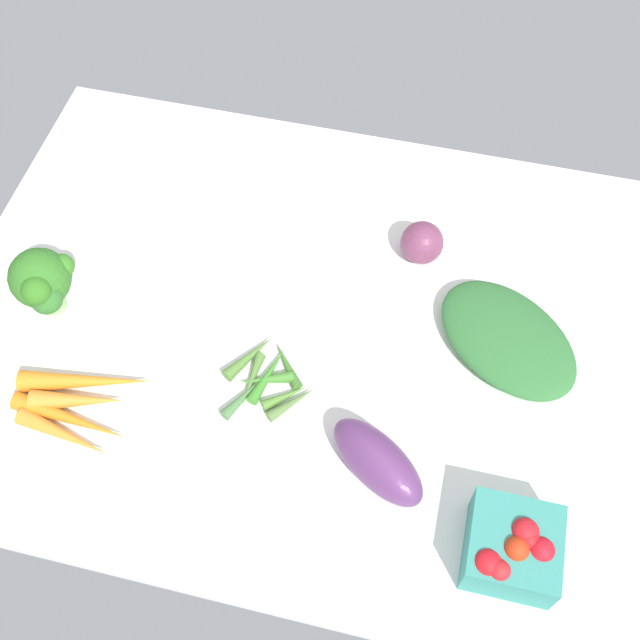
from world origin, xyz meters
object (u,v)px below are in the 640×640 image
okra_pile (266,379)px  broccoli_head (42,282)px  eggplant (377,462)px  leafy_greens_clump (508,339)px  red_onion_near_basket (422,243)px  carrot_bunch (77,403)px  berry_basket (512,548)px

okra_pile → broccoli_head: broccoli_head is taller
eggplant → leafy_greens_clump: bearing=-87.7°
broccoli_head → leafy_greens_clump: 62.92cm
eggplant → red_onion_near_basket: bearing=-55.2°
broccoli_head → eggplant: size_ratio=0.78×
red_onion_near_basket → eggplant: 34.37cm
okra_pile → carrot_bunch: size_ratio=0.77×
red_onion_near_basket → broccoli_head: broccoli_head is taller
red_onion_near_basket → broccoli_head: bearing=23.5°
leafy_greens_clump → eggplant: eggplant is taller
broccoli_head → carrot_bunch: 17.27cm
berry_basket → carrot_bunch: 56.60cm
red_onion_near_basket → leafy_greens_clump: (-13.85, 12.60, -1.10)cm
broccoli_head → eggplant: broccoli_head is taller
eggplant → berry_basket: bearing=-167.8°
eggplant → okra_pile: bearing=6.1°
red_onion_near_basket → broccoli_head: (48.34, 21.03, 3.53)cm
broccoli_head → berry_basket: bearing=162.8°
broccoli_head → berry_basket: broccoli_head is taller
okra_pile → berry_basket: bearing=154.6°
eggplant → carrot_bunch: eggplant is taller
okra_pile → berry_basket: 37.24cm
broccoli_head → eggplant: 50.42cm
broccoli_head → carrot_bunch: size_ratio=0.62×
carrot_bunch → red_onion_near_basket: bearing=-138.5°
red_onion_near_basket → carrot_bunch: (39.10, 34.63, -1.75)cm
eggplant → carrot_bunch: (39.26, 0.27, -1.75)cm
leafy_greens_clump → carrot_bunch: size_ratio=1.20×
red_onion_near_basket → broccoli_head: size_ratio=0.57×
okra_pile → leafy_greens_clump: size_ratio=0.64×
eggplant → carrot_bunch: 39.30cm
leafy_greens_clump → carrot_bunch: bearing=22.6°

